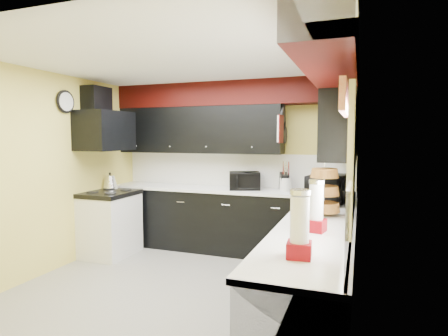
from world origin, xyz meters
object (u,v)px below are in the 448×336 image
object	(u,v)px
toaster_oven	(245,181)
kettle	(110,182)
knife_block	(284,182)
utensil_crock	(286,184)
microwave	(328,189)

from	to	relation	value
toaster_oven	kettle	xyz separation A→B (m)	(-1.96, -0.48, -0.05)
knife_block	kettle	bearing A→B (deg)	171.42
utensil_crock	knife_block	world-z (taller)	knife_block
kettle	toaster_oven	bearing A→B (deg)	13.61
knife_block	kettle	world-z (taller)	knife_block
microwave	kettle	size ratio (longest dim) A/B	2.62
microwave	knife_block	distance (m)	1.04
microwave	kettle	distance (m)	3.20
toaster_oven	utensil_crock	world-z (taller)	toaster_oven
knife_block	toaster_oven	bearing A→B (deg)	167.62
toaster_oven	microwave	xyz separation A→B (m)	(1.22, -0.71, 0.03)
utensil_crock	toaster_oven	bearing A→B (deg)	-174.94
utensil_crock	kettle	world-z (taller)	utensil_crock
toaster_oven	knife_block	bearing A→B (deg)	-11.08
microwave	knife_block	world-z (taller)	microwave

